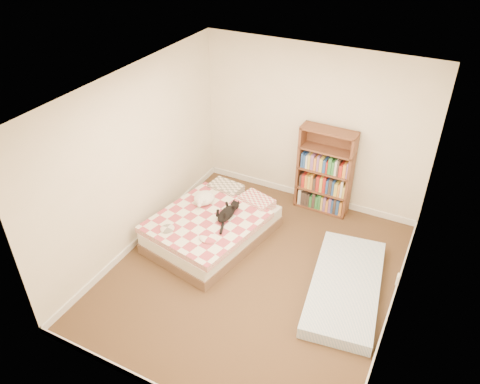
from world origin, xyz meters
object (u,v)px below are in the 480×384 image
at_px(bed, 214,226).
at_px(floor_mattress, 345,286).
at_px(white_dog, 204,198).
at_px(black_cat, 228,212).
at_px(bookshelf, 324,180).

height_order(bed, floor_mattress, bed).
relative_size(bed, white_dog, 4.54).
relative_size(bed, floor_mattress, 1.07).
xyz_separation_m(bed, floor_mattress, (2.00, -0.19, -0.13)).
height_order(bed, black_cat, black_cat).
bearing_deg(white_dog, floor_mattress, 24.76).
bearing_deg(bookshelf, floor_mattress, -60.64).
height_order(floor_mattress, black_cat, black_cat).
bearing_deg(floor_mattress, bed, 166.63).
bearing_deg(white_dog, black_cat, 17.09).
relative_size(bookshelf, white_dog, 3.17).
bearing_deg(bed, bookshelf, 62.02).
bearing_deg(floor_mattress, white_dog, 162.77).
bearing_deg(bookshelf, black_cat, -122.62).
bearing_deg(black_cat, floor_mattress, -2.05).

